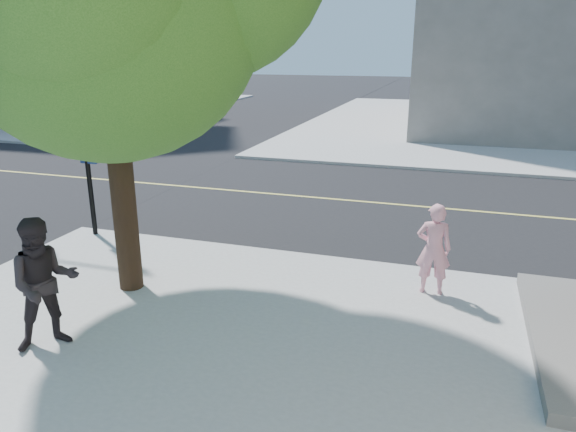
% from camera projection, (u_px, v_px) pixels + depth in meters
% --- Properties ---
extents(ground, '(140.00, 140.00, 0.00)m').
position_uv_depth(ground, '(119.00, 236.00, 12.23)').
color(ground, black).
rests_on(ground, ground).
extents(road_ew, '(140.00, 9.00, 0.01)m').
position_uv_depth(road_ew, '(207.00, 188.00, 16.31)').
color(road_ew, black).
rests_on(road_ew, ground).
extents(sidewalk_nw, '(26.00, 25.00, 0.12)m').
position_uv_depth(sidewalk_nw, '(21.00, 106.00, 38.42)').
color(sidewalk_nw, '#A8A8A8').
rests_on(sidewalk_nw, ground).
extents(man_on_phone, '(0.61, 0.43, 1.58)m').
position_uv_depth(man_on_phone, '(434.00, 249.00, 8.95)').
color(man_on_phone, pink).
rests_on(man_on_phone, sidewalk_se).
extents(pedestrian, '(1.15, 1.15, 1.87)m').
position_uv_depth(pedestrian, '(44.00, 284.00, 7.29)').
color(pedestrian, black).
rests_on(pedestrian, sidewalk_se).
extents(signal_pole, '(3.29, 0.37, 3.71)m').
position_uv_depth(signal_pole, '(10.00, 94.00, 11.65)').
color(signal_pole, black).
rests_on(signal_pole, sidewalk_se).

